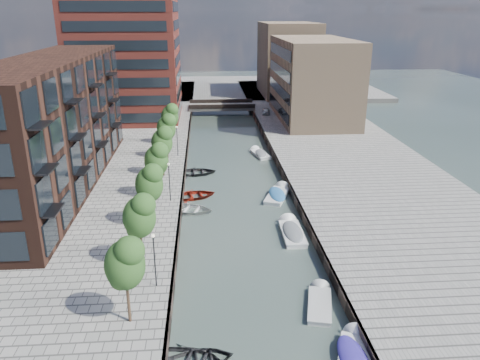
{
  "coord_description": "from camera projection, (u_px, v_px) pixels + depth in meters",
  "views": [
    {
      "loc": [
        -3.37,
        -21.51,
        19.79
      ],
      "look_at": [
        0.0,
        22.88,
        3.5
      ],
      "focal_mm": 35.0,
      "sensor_mm": 36.0,
      "label": 1
    }
  ],
  "objects": [
    {
      "name": "tree_4",
      "position": [
        162.0,
        141.0,
        54.72
      ],
      "size": [
        2.5,
        2.5,
        5.95
      ],
      "color": "#382619",
      "rests_on": "quay_left"
    },
    {
      "name": "motorboat_0",
      "position": [
        354.0,
        358.0,
        27.92
      ],
      "size": [
        3.61,
        5.68,
        1.79
      ],
      "color": "white",
      "rests_on": "ground"
    },
    {
      "name": "far_closure",
      "position": [
        217.0,
        89.0,
        120.65
      ],
      "size": [
        80.0,
        40.0,
        1.0
      ],
      "primitive_type": "cube",
      "color": "gray",
      "rests_on": "ground"
    },
    {
      "name": "motorboat_3",
      "position": [
        278.0,
        195.0,
        52.45
      ],
      "size": [
        3.71,
        5.75,
        1.81
      ],
      "color": "white",
      "rests_on": "ground"
    },
    {
      "name": "quay_wall_right",
      "position": [
        274.0,
        157.0,
        64.9
      ],
      "size": [
        0.25,
        140.0,
        1.0
      ],
      "primitive_type": "cube",
      "color": "#332823",
      "rests_on": "ground"
    },
    {
      "name": "apartment_block",
      "position": [
        53.0,
        124.0,
        51.1
      ],
      "size": [
        8.0,
        38.0,
        14.0
      ],
      "primitive_type": "cube",
      "color": "black",
      "rests_on": "quay_left"
    },
    {
      "name": "tree_1",
      "position": [
        139.0,
        215.0,
        35.05
      ],
      "size": [
        2.5,
        2.5,
        5.95
      ],
      "color": "#382619",
      "rests_on": "quay_left"
    },
    {
      "name": "motorboat_1",
      "position": [
        292.0,
        232.0,
        43.73
      ],
      "size": [
        1.98,
        5.55,
        1.84
      ],
      "color": "white",
      "rests_on": "ground"
    },
    {
      "name": "car",
      "position": [
        266.0,
        111.0,
        88.69
      ],
      "size": [
        1.83,
        3.54,
        1.15
      ],
      "primitive_type": "imported",
      "rotation": [
        0.0,
        0.0,
        -0.14
      ],
      "color": "#ACAFB1",
      "rests_on": "quay_right"
    },
    {
      "name": "tan_block_near",
      "position": [
        313.0,
        79.0,
        83.62
      ],
      "size": [
        12.0,
        25.0,
        14.0
      ],
      "primitive_type": "cube",
      "color": "#A28363",
      "rests_on": "quay_right"
    },
    {
      "name": "quay_right",
      "position": [
        344.0,
        155.0,
        65.6
      ],
      "size": [
        20.0,
        140.0,
        1.0
      ],
      "primitive_type": "cube",
      "color": "gray",
      "rests_on": "ground"
    },
    {
      "name": "sloop_4",
      "position": [
        196.0,
        174.0,
        59.57
      ],
      "size": [
        5.33,
        3.97,
        1.06
      ],
      "primitive_type": "imported",
      "rotation": [
        0.0,
        0.0,
        1.64
      ],
      "color": "#242326",
      "rests_on": "ground"
    },
    {
      "name": "lamp_2",
      "position": [
        177.0,
        138.0,
        62.92
      ],
      "size": [
        0.24,
        0.24,
        4.12
      ],
      "color": "black",
      "rests_on": "quay_left"
    },
    {
      "name": "tree_5",
      "position": [
        166.0,
        127.0,
        61.27
      ],
      "size": [
        2.5,
        2.5,
        5.95
      ],
      "color": "#382619",
      "rests_on": "quay_left"
    },
    {
      "name": "tree_0",
      "position": [
        125.0,
        262.0,
        28.5
      ],
      "size": [
        2.5,
        2.5,
        5.95
      ],
      "color": "#382619",
      "rests_on": "quay_left"
    },
    {
      "name": "sloop_3",
      "position": [
        189.0,
        212.0,
        48.56
      ],
      "size": [
        5.96,
        5.01,
        1.06
      ],
      "primitive_type": "imported",
      "rotation": [
        0.0,
        0.0,
        1.27
      ],
      "color": "#BDBDBB",
      "rests_on": "ground"
    },
    {
      "name": "lamp_0",
      "position": [
        154.0,
        255.0,
        32.95
      ],
      "size": [
        0.24,
        0.24,
        4.12
      ],
      "color": "black",
      "rests_on": "quay_left"
    },
    {
      "name": "motorboat_4",
      "position": [
        260.0,
        154.0,
        67.37
      ],
      "size": [
        2.67,
        4.98,
        1.58
      ],
      "color": "white",
      "rests_on": "ground"
    },
    {
      "name": "tree_2",
      "position": [
        149.0,
        182.0,
        41.61
      ],
      "size": [
        2.5,
        2.5,
        5.95
      ],
      "color": "#382619",
      "rests_on": "quay_left"
    },
    {
      "name": "tree_6",
      "position": [
        170.0,
        115.0,
        67.83
      ],
      "size": [
        2.5,
        2.5,
        5.95
      ],
      "color": "#382619",
      "rests_on": "quay_left"
    },
    {
      "name": "bridge",
      "position": [
        222.0,
        106.0,
        94.12
      ],
      "size": [
        13.0,
        6.0,
        1.3
      ],
      "color": "gray",
      "rests_on": "ground"
    },
    {
      "name": "tree_3",
      "position": [
        156.0,
        159.0,
        48.16
      ],
      "size": [
        2.5,
        2.5,
        5.95
      ],
      "color": "#382619",
      "rests_on": "quay_left"
    },
    {
      "name": "water",
      "position": [
        231.0,
        161.0,
        64.64
      ],
      "size": [
        300.0,
        300.0,
        0.0
      ],
      "primitive_type": "plane",
      "color": "#38473F",
      "rests_on": "ground"
    },
    {
      "name": "sloop_2",
      "position": [
        194.0,
        198.0,
        52.2
      ],
      "size": [
        5.62,
        4.61,
        1.02
      ],
      "primitive_type": "imported",
      "rotation": [
        0.0,
        0.0,
        1.82
      ],
      "color": "maroon",
      "rests_on": "ground"
    },
    {
      "name": "motorboat_2",
      "position": [
        320.0,
        302.0,
        33.44
      ],
      "size": [
        2.64,
        4.85,
        1.54
      ],
      "color": "beige",
      "rests_on": "ground"
    },
    {
      "name": "tower",
      "position": [
        124.0,
        32.0,
        81.34
      ],
      "size": [
        18.0,
        18.0,
        30.0
      ],
      "primitive_type": "cube",
      "color": "maroon",
      "rests_on": "quay_left"
    },
    {
      "name": "lamp_1",
      "position": [
        169.0,
        178.0,
        47.94
      ],
      "size": [
        0.24,
        0.24,
        4.12
      ],
      "color": "black",
      "rests_on": "quay_left"
    },
    {
      "name": "quay_wall_left",
      "position": [
        186.0,
        159.0,
        64.03
      ],
      "size": [
        0.25,
        140.0,
        1.0
      ],
      "primitive_type": "cube",
      "color": "#332823",
      "rests_on": "ground"
    },
    {
      "name": "tan_block_far",
      "position": [
        288.0,
        59.0,
        107.63
      ],
      "size": [
        12.0,
        20.0,
        16.0
      ],
      "primitive_type": "cube",
      "color": "#A28363",
      "rests_on": "quay_right"
    }
  ]
}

